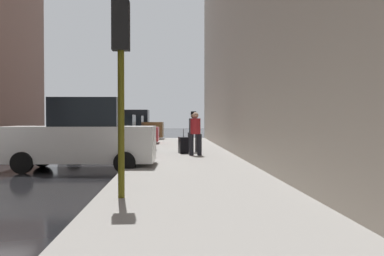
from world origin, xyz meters
The scene contains 10 objects.
sidewalk centered at (6.00, 0.00, 0.07)m, with size 4.00×40.00×0.15m, color gray.
parked_white_van centered at (2.65, 1.05, 1.03)m, with size 4.66×2.18×2.25m.
parked_silver_sedan centered at (2.65, 7.25, 0.85)m, with size 4.23×2.11×1.79m.
parked_red_hatchback centered at (2.65, 13.13, 0.85)m, with size 4.24×2.14×1.79m.
parked_bronze_suv centered at (2.65, 18.60, 1.03)m, with size 4.67×2.20×2.25m.
fire_hydrant centered at (4.45, 3.32, 0.50)m, with size 0.42×0.22×0.70m.
traffic_light centered at (4.50, -4.59, 2.76)m, with size 0.32×0.32×3.60m.
pedestrian_with_beanie centered at (6.42, 6.16, 1.14)m, with size 0.52×0.44×1.78m.
pedestrian_in_red_jacket centered at (6.40, 4.40, 1.10)m, with size 0.51×0.43×1.71m.
rolling_suitcase centered at (5.95, 5.45, 0.49)m, with size 0.43×0.60×1.04m.
Camera 1 is at (5.40, -12.48, 1.60)m, focal length 40.00 mm.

